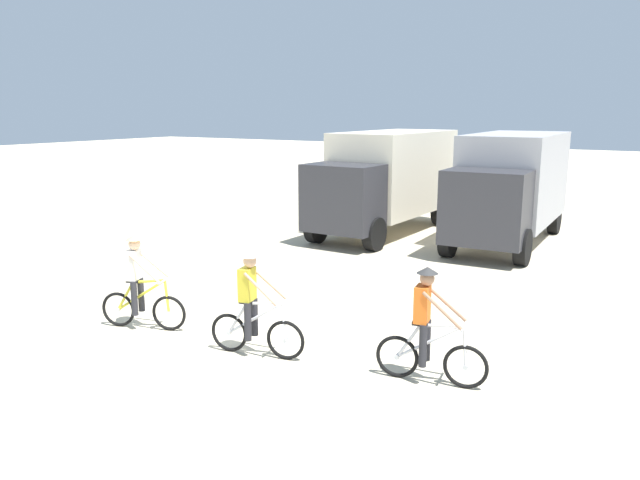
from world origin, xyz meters
name	(u,v)px	position (x,y,z in m)	size (l,w,h in m)	color
ground_plane	(186,331)	(0.00, 0.00, 0.00)	(120.00, 120.00, 0.00)	beige
box_truck_cream_rv	(387,177)	(-0.96, 10.66, 1.87)	(2.54, 6.81, 3.35)	beige
box_truck_grey_hauler	(510,183)	(3.01, 11.10, 1.87)	(2.63, 6.83, 3.35)	#9E9EA3
cyclist_orange_shirt	(139,285)	(-0.82, -0.34, 0.85)	(1.66, 0.72, 1.82)	black
cyclist_cowboy_hat	(253,307)	(1.82, -0.26, 0.85)	(1.71, 0.56, 1.82)	black
cyclist_near_camera	(428,330)	(4.73, 0.26, 0.85)	(1.72, 0.54, 1.82)	black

